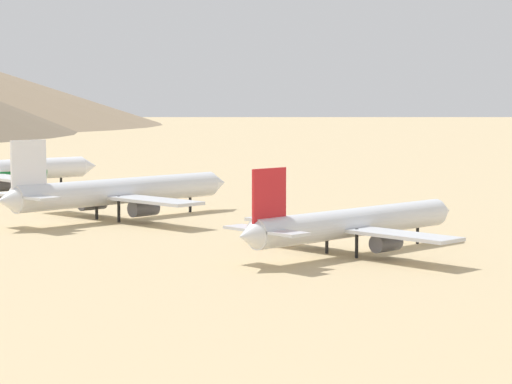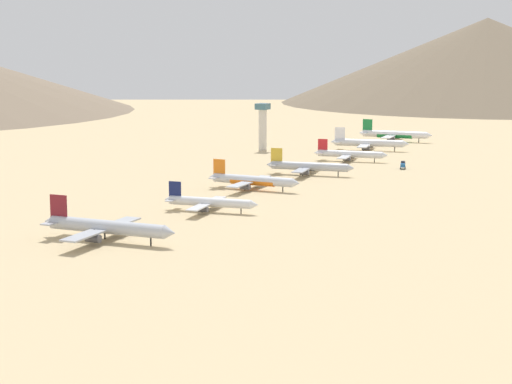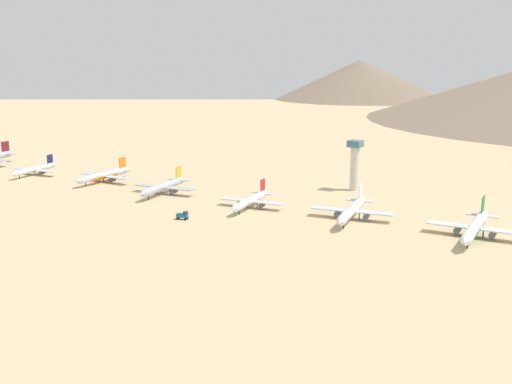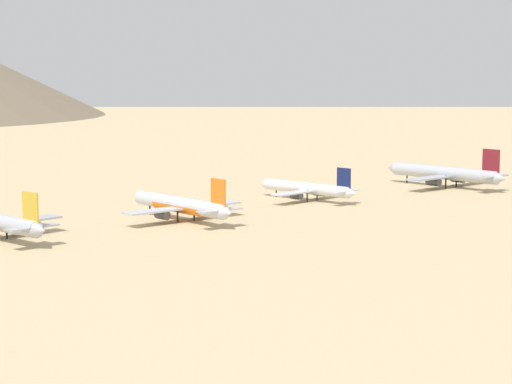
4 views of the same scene
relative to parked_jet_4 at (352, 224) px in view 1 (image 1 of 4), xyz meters
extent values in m
cylinder|color=silver|center=(0.44, 0.07, 0.11)|extent=(34.96, 8.93, 3.67)
cone|color=silver|center=(19.17, 2.95, 0.11)|extent=(3.61, 4.03, 3.60)
cone|color=silver|center=(-18.10, -2.79, 0.11)|extent=(3.18, 3.68, 3.31)
cube|color=red|center=(-14.66, -2.26, 4.41)|extent=(5.31, 1.14, 6.77)
cube|color=silver|center=(-15.23, -2.35, 0.47)|extent=(4.82, 11.94, 0.35)
cube|color=silver|center=(-0.99, -0.15, -0.54)|extent=(9.78, 33.22, 0.44)
cylinder|color=#4C4C54|center=(-1.11, 5.70, -1.87)|extent=(4.35, 2.82, 2.22)
cylinder|color=#4C4C54|center=(0.66, -5.77, -1.87)|extent=(4.35, 2.82, 2.22)
cylinder|color=black|center=(13.51, 2.08, -2.11)|extent=(0.43, 0.43, 3.69)
cylinder|color=black|center=(-2.33, 2.18, -2.11)|extent=(0.43, 0.43, 3.69)
cylinder|color=black|center=(-1.57, -2.78, -2.11)|extent=(0.43, 0.43, 3.69)
cylinder|color=silver|center=(-6.37, 50.76, 0.73)|extent=(40.27, 11.73, 4.24)
cone|color=silver|center=(15.12, 54.88, 0.73)|extent=(4.29, 4.76, 4.16)
cone|color=silver|center=(-27.64, 46.68, 0.73)|extent=(3.79, 4.34, 3.82)
cube|color=white|center=(-23.69, 47.44, 5.70)|extent=(6.10, 1.54, 7.82)
cube|color=silver|center=(-24.35, 47.31, 1.16)|extent=(6.03, 13.83, 0.40)
cube|color=silver|center=(-8.01, 50.44, -0.01)|extent=(12.63, 38.33, 0.50)
cylinder|color=#4C4C54|center=(-8.40, 57.19, -1.54)|extent=(5.09, 3.40, 2.57)
cylinder|color=#4C4C54|center=(-5.88, 44.03, -1.54)|extent=(5.09, 3.40, 2.57)
cylinder|color=black|center=(8.63, 53.63, -1.82)|extent=(0.49, 0.49, 4.26)
cylinder|color=black|center=(-9.66, 53.08, -1.82)|extent=(0.49, 0.49, 4.26)
cylinder|color=black|center=(-8.56, 47.38, -1.82)|extent=(0.49, 0.49, 4.26)
cone|color=white|center=(15.17, 106.72, 0.91)|extent=(4.02, 4.58, 4.32)
cylinder|color=#4C4C54|center=(-7.78, 98.03, -1.45)|extent=(5.05, 3.02, 2.67)
cylinder|color=black|center=(8.32, 106.21, -1.74)|extent=(0.51, 0.51, 4.43)
camera|label=1|loc=(-86.42, -101.82, 16.24)|focal=73.70mm
camera|label=2|loc=(160.71, -438.27, 58.08)|focal=60.77mm
camera|label=3|loc=(246.05, 159.95, 70.96)|focal=43.23mm
camera|label=4|loc=(-213.30, 36.13, 36.12)|focal=67.63mm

